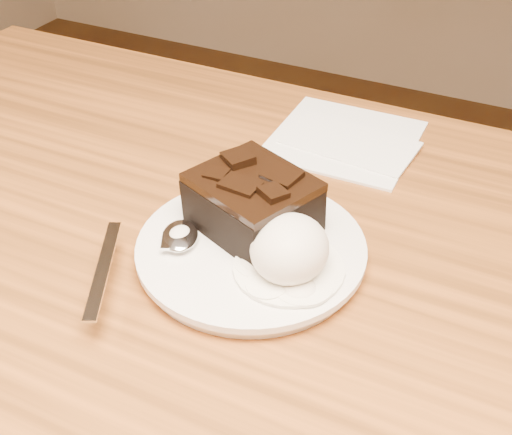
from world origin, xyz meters
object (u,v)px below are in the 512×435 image
at_px(ice_cream_scoop, 290,249).
at_px(napkin, 344,138).
at_px(spoon, 180,237).
at_px(brownie, 253,205).
at_px(plate, 251,251).

distance_m(ice_cream_scoop, napkin, 0.26).
xyz_separation_m(ice_cream_scoop, spoon, (-0.10, -0.01, -0.02)).
xyz_separation_m(brownie, spoon, (-0.05, -0.05, -0.02)).
height_order(brownie, spoon, brownie).
relative_size(ice_cream_scoop, spoon, 0.38).
bearing_deg(brownie, spoon, -134.23).
bearing_deg(napkin, spoon, -103.60).
xyz_separation_m(ice_cream_scoop, napkin, (-0.04, 0.25, -0.04)).
bearing_deg(ice_cream_scoop, plate, 158.99).
bearing_deg(spoon, plate, -3.44).
bearing_deg(ice_cream_scoop, spoon, -175.59).
bearing_deg(plate, brownie, 112.77).
distance_m(spoon, napkin, 0.27).
bearing_deg(ice_cream_scoop, brownie, 142.64).
relative_size(brownie, spoon, 0.55).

